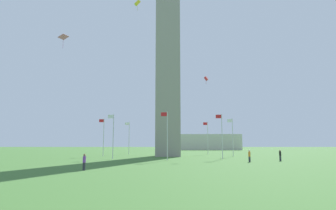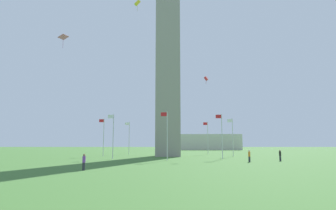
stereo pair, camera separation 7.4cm
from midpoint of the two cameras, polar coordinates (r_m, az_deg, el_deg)
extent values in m
plane|color=#3D6B2D|center=(60.00, -0.04, -10.36)|extent=(260.00, 260.00, 0.00)
cube|color=gray|center=(62.56, -0.03, 9.02)|extent=(5.20, 5.20, 41.56)
cylinder|color=silver|center=(61.61, -12.97, -6.39)|extent=(0.14, 0.14, 7.95)
cube|color=red|center=(61.91, -13.36, -3.12)|extent=(1.00, 0.03, 0.64)
cylinder|color=silver|center=(51.29, -11.09, -6.23)|extent=(0.14, 0.14, 7.95)
cube|color=white|center=(51.60, -11.59, -2.31)|extent=(1.00, 0.03, 0.64)
cylinder|color=silver|center=(46.25, -0.19, -6.24)|extent=(0.14, 0.14, 7.95)
cube|color=red|center=(46.48, -0.87, -1.89)|extent=(1.00, 0.03, 0.64)
cylinder|color=silver|center=(51.08, 10.86, -6.24)|extent=(0.14, 0.14, 7.95)
cube|color=red|center=(51.18, 10.16, -2.30)|extent=(1.00, 0.03, 0.64)
cylinder|color=silver|center=(61.37, 12.95, -6.39)|extent=(0.14, 0.14, 7.95)
cube|color=white|center=(61.42, 12.35, -3.11)|extent=(1.00, 0.03, 0.64)
cylinder|color=silver|center=(70.23, 8.02, -6.64)|extent=(0.14, 0.14, 7.95)
cube|color=red|center=(70.30, 7.52, -3.77)|extent=(1.00, 0.03, 0.64)
cylinder|color=silver|center=(73.64, 0.06, -6.76)|extent=(0.14, 0.14, 7.95)
cube|color=#1E2D99|center=(73.79, -0.37, -4.02)|extent=(1.00, 0.03, 0.64)
cylinder|color=silver|center=(70.38, -7.93, -6.64)|extent=(0.14, 0.14, 7.95)
cube|color=white|center=(70.60, -8.32, -3.78)|extent=(1.00, 0.03, 0.64)
cylinder|color=#2D2D38|center=(43.97, 16.15, -10.53)|extent=(0.29, 0.29, 0.80)
cylinder|color=orange|center=(43.93, 16.11, -9.54)|extent=(0.32, 0.32, 0.73)
sphere|color=beige|center=(43.91, 16.09, -8.91)|extent=(0.24, 0.24, 0.24)
cylinder|color=#2D2D38|center=(48.22, 21.77, -10.01)|extent=(0.29, 0.29, 0.80)
cylinder|color=black|center=(48.19, 21.73, -9.11)|extent=(0.32, 0.32, 0.71)
sphere|color=tan|center=(48.18, 21.70, -8.55)|extent=(0.24, 0.24, 0.24)
cylinder|color=#2D2D38|center=(30.98, -16.72, -11.85)|extent=(0.29, 0.29, 0.80)
cylinder|color=purple|center=(30.93, -16.67, -10.51)|extent=(0.32, 0.32, 0.66)
sphere|color=#936B4C|center=(30.91, -16.64, -9.68)|extent=(0.24, 0.24, 0.24)
cube|color=yellow|center=(63.14, -6.25, 19.89)|extent=(1.41, 1.19, 1.33)
cylinder|color=#A4921C|center=(62.67, -6.27, 19.04)|extent=(0.04, 0.04, 1.57)
cube|color=pink|center=(50.35, -20.48, 12.81)|extent=(1.73, 1.76, 0.42)
cylinder|color=#A44A79|center=(49.99, -20.54, 11.66)|extent=(0.04, 0.04, 1.60)
cube|color=red|center=(56.87, 7.69, 5.34)|extent=(0.85, 0.82, 0.86)
cylinder|color=maroon|center=(56.72, 7.70, 4.68)|extent=(0.04, 0.04, 1.01)
cube|color=beige|center=(119.62, 6.92, -7.46)|extent=(29.60, 15.86, 6.20)
camera|label=1|loc=(0.04, -90.03, 0.00)|focal=30.07mm
camera|label=2|loc=(0.04, 89.97, 0.00)|focal=30.07mm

